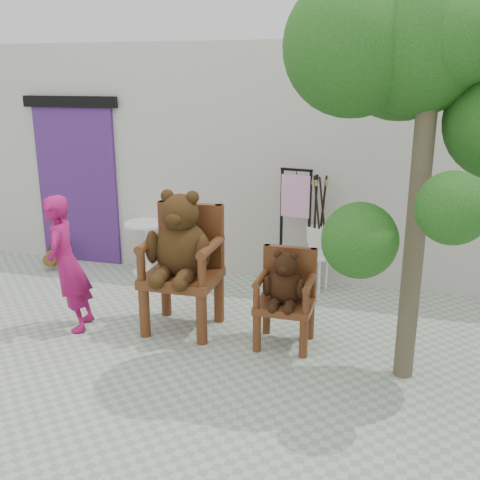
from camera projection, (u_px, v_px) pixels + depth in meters
The scene contains 11 objects.
ground_plane at pixel (229, 376), 5.02m from camera, with size 60.00×60.00×0.00m, color #9CA392.
back_wall at pixel (296, 161), 7.46m from camera, with size 9.00×1.00×3.00m, color beige.
doorway at pixel (77, 181), 7.86m from camera, with size 1.40×0.11×2.33m.
chair_big at pixel (182, 250), 5.77m from camera, with size 0.74×0.79×1.50m.
chair_small at pixel (286, 288), 5.49m from camera, with size 0.55×0.53×0.98m.
person at pixel (67, 264), 5.79m from camera, with size 0.52×0.34×1.43m, color #991255.
cafe_table at pixel (148, 241), 7.55m from camera, with size 0.60×0.60×0.70m.
display_stand at pixel (295, 243), 6.99m from camera, with size 0.49×0.41×1.51m.
stool_bucket at pixel (318, 241), 6.86m from camera, with size 0.32×0.32×1.45m.
tree at pixel (426, 67), 4.45m from camera, with size 2.24×1.90×3.42m.
potted_plant at pixel (56, 254), 7.79m from camera, with size 0.36×0.31×0.40m, color #123B10.
Camera 1 is at (1.31, -4.28, 2.59)m, focal length 42.00 mm.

